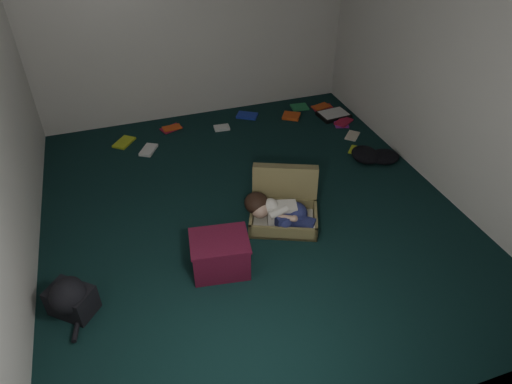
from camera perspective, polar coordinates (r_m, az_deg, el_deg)
floor at (r=4.58m, az=-0.60°, el=-2.42°), size 4.50×4.50×0.00m
wall_back at (r=5.94m, az=-8.00°, el=20.99°), size 4.50×0.00×4.50m
wall_front at (r=2.24m, az=17.89°, el=-11.32°), size 4.50×0.00×4.50m
wall_right at (r=4.84m, az=23.20°, el=14.73°), size 0.00×4.50×4.50m
suitcase at (r=4.45m, az=3.52°, el=-1.59°), size 0.83×0.82×0.47m
person at (r=4.30m, az=2.90°, el=-2.48°), size 0.61×0.52×0.29m
maroon_bin at (r=3.90m, az=-4.51°, el=-7.77°), size 0.54×0.45×0.34m
backpack at (r=3.89m, az=-22.07°, el=-12.36°), size 0.54×0.53×0.25m
clothing_pile at (r=5.50m, az=15.06°, el=4.53°), size 0.52×0.47×0.14m
paper_tray at (r=6.35m, az=9.67°, el=9.50°), size 0.42×0.33×0.06m
book_scatter at (r=6.00m, az=0.86°, el=8.14°), size 3.02×1.52×0.02m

